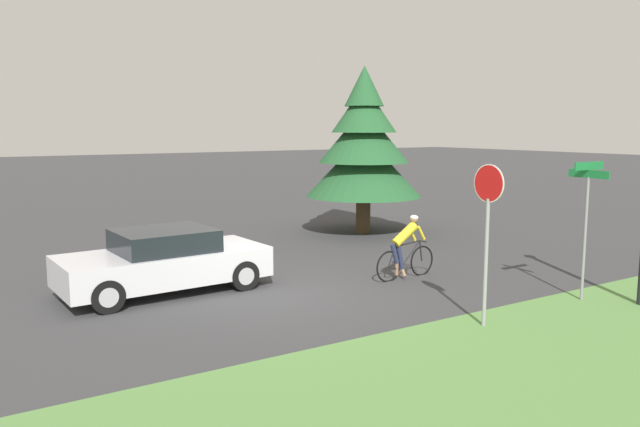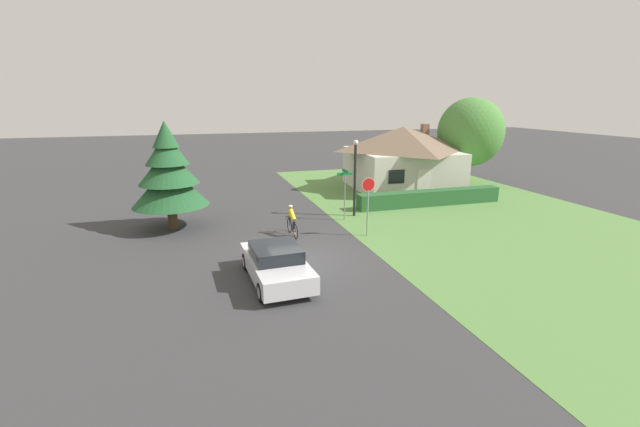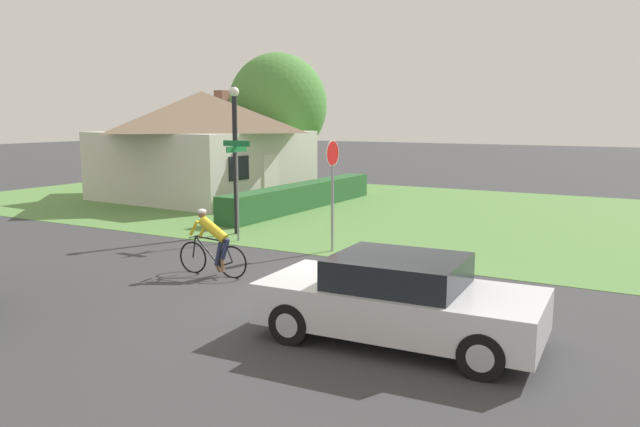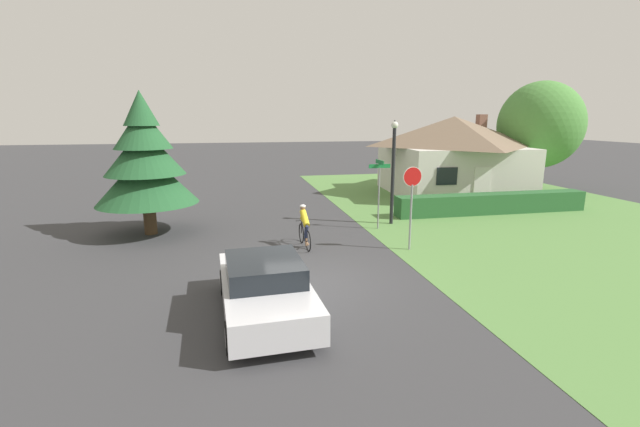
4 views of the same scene
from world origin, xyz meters
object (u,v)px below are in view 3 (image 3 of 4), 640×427
cyclist (213,243)px  street_lamp (235,148)px  sedan_left_lane (399,300)px  deciduous_tree_right (278,105)px  cottage_house (203,143)px  stop_sign (332,175)px  street_name_sign (237,172)px

cyclist → street_lamp: (4.22, 2.53, 1.84)m
sedan_left_lane → cyclist: 5.46m
sedan_left_lane → deciduous_tree_right: (17.87, 13.94, 3.37)m
cottage_house → sedan_left_lane: size_ratio=1.88×
sedan_left_lane → stop_sign: size_ratio=1.52×
cyclist → street_name_sign: size_ratio=0.63×
cottage_house → deciduous_tree_right: size_ratio=1.25×
deciduous_tree_right → cyclist: bearing=-151.3°
cottage_house → deciduous_tree_right: deciduous_tree_right is taller
cottage_house → deciduous_tree_right: bearing=1.3°
deciduous_tree_right → cottage_house: bearing=177.9°
stop_sign → street_lamp: street_lamp is taller
cyclist → stop_sign: stop_sign is taller
cottage_house → sedan_left_lane: 18.81m
deciduous_tree_right → sedan_left_lane: bearing=-142.0°
cottage_house → street_lamp: 9.00m
cottage_house → sedan_left_lane: (-12.28, -14.15, -1.69)m
sedan_left_lane → cyclist: bearing=-22.3°
stop_sign → deciduous_tree_right: (12.57, 9.91, 2.03)m
sedan_left_lane → street_lamp: (6.03, 7.67, 1.89)m
cyclist → deciduous_tree_right: (16.06, 8.79, 3.32)m
cottage_house → sedan_left_lane: bearing=-127.5°
street_lamp → street_name_sign: size_ratio=1.55×
cyclist → deciduous_tree_right: deciduous_tree_right is taller
cyclist → street_name_sign: 4.03m
stop_sign → deciduous_tree_right: deciduous_tree_right is taller
sedan_left_lane → street_name_sign: size_ratio=1.56×
street_name_sign → cottage_house: bearing=45.3°
stop_sign → cyclist: bearing=-18.4°
street_name_sign → cyclist: bearing=-151.4°
cottage_house → deciduous_tree_right: 5.84m
stop_sign → street_lamp: (0.74, 3.64, 0.55)m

